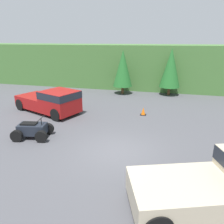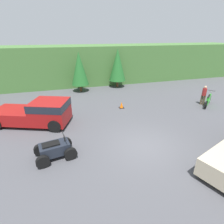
# 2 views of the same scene
# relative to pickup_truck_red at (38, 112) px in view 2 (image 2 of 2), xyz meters

# --- Properties ---
(ground_plane) EXTENTS (80.00, 80.00, 0.00)m
(ground_plane) POSITION_rel_pickup_truck_red_xyz_m (5.97, -4.54, -0.94)
(ground_plane) COLOR #4C4C51
(hillside_backdrop) EXTENTS (44.00, 6.00, 4.61)m
(hillside_backdrop) POSITION_rel_pickup_truck_red_xyz_m (5.97, 11.46, 1.36)
(hillside_backdrop) COLOR #477538
(hillside_backdrop) RESTS_ON ground_plane
(tree_left) EXTENTS (1.87, 1.87, 4.26)m
(tree_left) POSITION_rel_pickup_truck_red_xyz_m (3.80, 7.18, 1.56)
(tree_left) COLOR brown
(tree_left) RESTS_ON ground_plane
(tree_mid_left) EXTENTS (1.95, 1.95, 4.44)m
(tree_mid_left) POSITION_rel_pickup_truck_red_xyz_m (8.28, 7.76, 1.67)
(tree_mid_left) COLOR brown
(tree_mid_left) RESTS_ON ground_plane
(pickup_truck_red) EXTENTS (5.57, 3.81, 1.77)m
(pickup_truck_red) POSITION_rel_pickup_truck_red_xyz_m (0.00, 0.00, 0.00)
(pickup_truck_red) COLOR maroon
(pickup_truck_red) RESTS_ON ground_plane
(dirt_bike) EXTENTS (2.02, 1.59, 1.21)m
(dirt_bike) POSITION_rel_pickup_truck_red_xyz_m (14.14, -0.44, -0.43)
(dirt_bike) COLOR black
(dirt_bike) RESTS_ON ground_plane
(quad_atv) EXTENTS (2.19, 1.64, 1.17)m
(quad_atv) POSITION_rel_pickup_truck_red_xyz_m (1.07, -4.13, -0.48)
(quad_atv) COLOR black
(quad_atv) RESTS_ON ground_plane
(rider_person) EXTENTS (0.51, 0.51, 1.75)m
(rider_person) POSITION_rel_pickup_truck_red_xyz_m (13.87, -0.09, 0.01)
(rider_person) COLOR brown
(rider_person) RESTS_ON ground_plane
(traffic_cone) EXTENTS (0.42, 0.42, 0.55)m
(traffic_cone) POSITION_rel_pickup_truck_red_xyz_m (6.56, 1.21, -0.69)
(traffic_cone) COLOR black
(traffic_cone) RESTS_ON ground_plane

